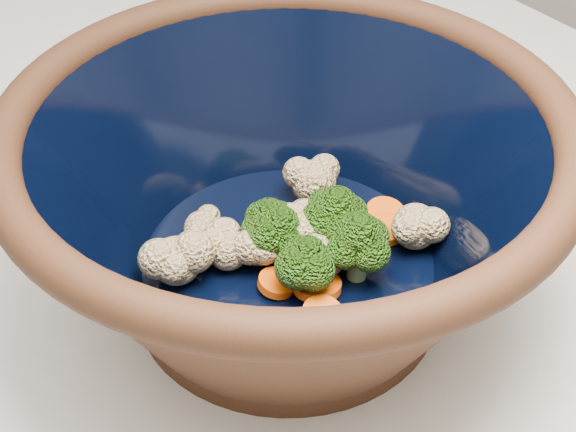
# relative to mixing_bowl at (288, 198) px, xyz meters

# --- Properties ---
(mixing_bowl) EXTENTS (0.45, 0.45, 0.16)m
(mixing_bowl) POSITION_rel_mixing_bowl_xyz_m (0.00, 0.00, 0.00)
(mixing_bowl) COLOR black
(mixing_bowl) RESTS_ON counter
(vegetable_pile) EXTENTS (0.19, 0.16, 0.06)m
(vegetable_pile) POSITION_rel_mixing_bowl_xyz_m (0.01, -0.01, -0.03)
(vegetable_pile) COLOR #608442
(vegetable_pile) RESTS_ON mixing_bowl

